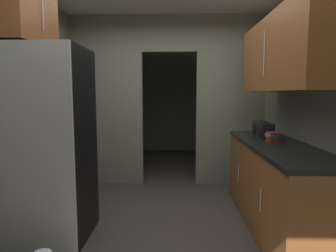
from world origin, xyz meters
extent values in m
plane|color=#47423D|center=(0.00, 0.00, 0.00)|extent=(20.00, 20.00, 0.00)
cube|color=gray|center=(-0.96, 1.75, 1.33)|extent=(1.13, 0.12, 2.66)
cube|color=gray|center=(0.99, 1.75, 1.33)|extent=(1.07, 0.12, 2.66)
cube|color=gray|center=(0.03, 1.75, 2.38)|extent=(0.86, 0.12, 0.56)
cube|color=gray|center=(0.00, 4.55, 1.33)|extent=(3.05, 0.10, 2.66)
cube|color=gray|center=(-1.48, 3.15, 1.33)|extent=(0.10, 2.80, 2.66)
cube|color=gray|center=(1.48, 3.15, 1.33)|extent=(0.10, 2.80, 2.66)
cube|color=black|center=(-1.11, -0.06, 0.95)|extent=(0.73, 0.71, 1.89)
cube|color=#B7BABC|center=(-1.11, -0.43, 0.95)|extent=(0.73, 0.03, 1.89)
cube|color=brown|center=(1.21, 0.16, 0.44)|extent=(0.59, 2.12, 0.89)
cube|color=black|center=(1.21, 0.16, 0.91)|extent=(0.63, 2.12, 0.04)
cylinder|color=#B7BABC|center=(0.91, -0.30, 0.49)|extent=(0.01, 0.01, 0.22)
cylinder|color=#B7BABC|center=(0.91, 0.63, 0.49)|extent=(0.01, 0.01, 0.22)
cube|color=brown|center=(1.21, 0.16, 1.85)|extent=(0.34, 1.91, 0.75)
cylinder|color=#B7BABC|center=(1.03, 0.16, 1.85)|extent=(0.01, 0.01, 0.45)
cube|color=brown|center=(-1.35, 0.03, 2.28)|extent=(0.34, 0.80, 0.71)
cylinder|color=#B7BABC|center=(-1.16, 0.03, 2.28)|extent=(0.01, 0.01, 0.43)
cube|color=black|center=(1.18, 0.61, 1.02)|extent=(0.14, 0.42, 0.18)
cylinder|color=#262626|center=(1.18, 0.61, 1.13)|extent=(0.02, 0.30, 0.02)
cylinder|color=black|center=(1.11, 0.49, 1.02)|extent=(0.01, 0.13, 0.13)
cylinder|color=black|center=(1.11, 0.74, 1.02)|extent=(0.01, 0.13, 0.13)
cube|color=red|center=(1.20, 0.30, 0.94)|extent=(0.13, 0.15, 0.03)
cube|color=#2D609E|center=(1.20, 0.30, 0.96)|extent=(0.10, 0.14, 0.02)
cube|color=#388C47|center=(1.18, 0.30, 0.99)|extent=(0.11, 0.14, 0.02)
cube|color=gold|center=(1.19, 0.29, 1.01)|extent=(0.12, 0.15, 0.02)
cube|color=#8C3893|center=(1.19, 0.29, 1.02)|extent=(0.10, 0.14, 0.02)
camera|label=1|loc=(0.14, -2.85, 1.45)|focal=30.83mm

